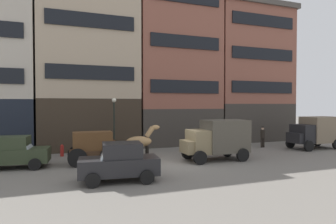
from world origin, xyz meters
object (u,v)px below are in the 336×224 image
(sedan_light, at_px, (120,162))
(sedan_parked_curb, at_px, (14,152))
(fire_hydrant_curbside, at_px, (62,150))
(delivery_truck_near, at_px, (217,138))
(streetlamp_curbside, at_px, (114,118))
(draft_horse, at_px, (140,141))
(pedestrian_officer, at_px, (263,136))
(cargo_wagon, at_px, (93,145))
(delivery_truck_far, at_px, (315,131))

(sedan_light, relative_size, sedan_parked_curb, 1.00)
(fire_hydrant_curbside, bearing_deg, delivery_truck_near, -27.60)
(sedan_parked_curb, relative_size, fire_hydrant_curbside, 4.63)
(streetlamp_curbside, bearing_deg, draft_horse, -71.84)
(pedestrian_officer, bearing_deg, sedan_parked_curb, -174.87)
(draft_horse, bearing_deg, streetlamp_curbside, 108.16)
(sedan_parked_curb, bearing_deg, fire_hydrant_curbside, 50.50)
(cargo_wagon, relative_size, streetlamp_curbside, 0.71)
(pedestrian_officer, relative_size, streetlamp_curbside, 0.44)
(sedan_light, xyz_separation_m, streetlamp_curbside, (1.08, 7.83, 1.76))
(delivery_truck_far, bearing_deg, sedan_light, -165.21)
(delivery_truck_near, relative_size, sedan_light, 1.14)
(delivery_truck_far, xyz_separation_m, streetlamp_curbside, (-15.95, 3.34, 1.25))
(delivery_truck_near, distance_m, sedan_light, 7.58)
(sedan_light, distance_m, streetlamp_curbside, 8.10)
(streetlamp_curbside, bearing_deg, delivery_truck_near, -39.59)
(cargo_wagon, bearing_deg, streetlamp_curbside, 61.29)
(cargo_wagon, xyz_separation_m, sedan_light, (0.77, -4.47, -0.23))
(cargo_wagon, xyz_separation_m, streetlamp_curbside, (1.84, 3.37, 1.52))
(delivery_truck_near, xyz_separation_m, fire_hydrant_curbside, (-9.52, 4.98, -1.00))
(pedestrian_officer, distance_m, fire_hydrant_curbside, 16.03)
(sedan_light, height_order, sedan_parked_curb, same)
(draft_horse, height_order, sedan_parked_curb, draft_horse)
(delivery_truck_near, height_order, streetlamp_curbside, streetlamp_curbside)
(draft_horse, distance_m, delivery_truck_far, 14.85)
(draft_horse, relative_size, pedestrian_officer, 1.31)
(pedestrian_officer, bearing_deg, delivery_truck_far, -28.91)
(pedestrian_officer, bearing_deg, streetlamp_curbside, 173.84)
(pedestrian_officer, distance_m, streetlamp_curbside, 12.50)
(delivery_truck_far, bearing_deg, fire_hydrant_curbside, 170.00)
(cargo_wagon, bearing_deg, fire_hydrant_curbside, 117.33)
(sedan_light, bearing_deg, fire_hydrant_curbside, 107.89)
(pedestrian_officer, bearing_deg, cargo_wagon, -171.80)
(streetlamp_curbside, bearing_deg, sedan_parked_curb, -154.26)
(sedan_light, bearing_deg, draft_horse, 63.93)
(draft_horse, relative_size, delivery_truck_far, 0.54)
(sedan_light, relative_size, fire_hydrant_curbside, 4.63)
(sedan_parked_curb, bearing_deg, delivery_truck_near, -8.78)
(streetlamp_curbside, xyz_separation_m, fire_hydrant_curbside, (-3.65, 0.12, -2.24))
(fire_hydrant_curbside, bearing_deg, streetlamp_curbside, -1.84)
(cargo_wagon, bearing_deg, sedan_parked_curb, 175.09)
(delivery_truck_far, height_order, streetlamp_curbside, streetlamp_curbside)
(cargo_wagon, distance_m, streetlamp_curbside, 4.13)
(cargo_wagon, distance_m, fire_hydrant_curbside, 3.99)
(delivery_truck_far, distance_m, fire_hydrant_curbside, 19.92)
(streetlamp_curbside, height_order, fire_hydrant_curbside, streetlamp_curbside)
(delivery_truck_far, height_order, sedan_parked_curb, delivery_truck_far)
(sedan_parked_curb, xyz_separation_m, streetlamp_curbside, (6.21, 2.99, 1.76))
(sedan_light, bearing_deg, cargo_wagon, 99.73)
(fire_hydrant_curbside, bearing_deg, draft_horse, -36.27)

